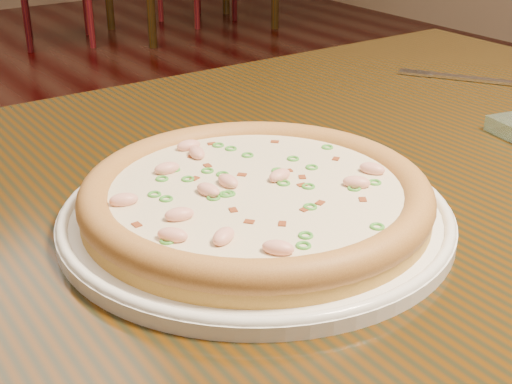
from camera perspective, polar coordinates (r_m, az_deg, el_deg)
hero_table at (r=0.78m, az=5.20°, el=-5.12°), size 1.20×0.80×0.75m
plate at (r=0.63m, az=-0.00°, el=-1.76°), size 0.34×0.34×0.02m
pizza at (r=0.62m, az=-0.02°, el=-0.25°), size 0.31×0.31×0.03m
fork at (r=1.09m, az=16.27°, el=8.77°), size 0.11×0.16×0.00m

